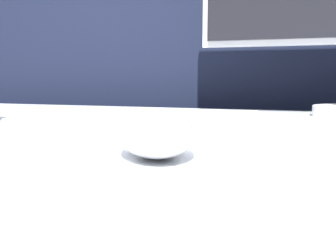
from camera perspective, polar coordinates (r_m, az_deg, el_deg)
name	(u,v)px	position (r m, az deg, el deg)	size (l,w,h in m)	color
partition_panel	(218,161)	(1.11, 7.33, -5.01)	(5.00, 0.03, 1.23)	black
computer_mouse_near	(156,133)	(0.37, -1.72, -1.00)	(0.12, 0.14, 0.04)	silver
keyboard	(139,120)	(0.59, -4.22, 0.92)	(0.37, 0.17, 0.02)	silver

